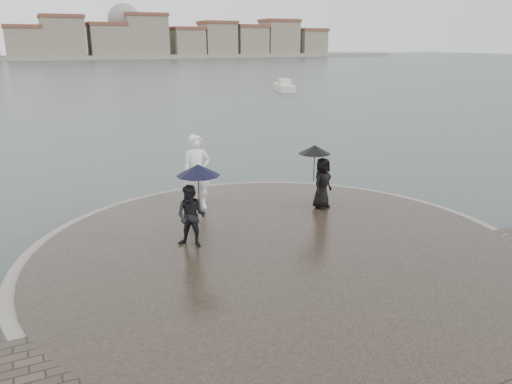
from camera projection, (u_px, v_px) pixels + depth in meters
ground at (367, 331)px, 9.41m from camera, size 400.00×400.00×0.00m
kerb_ring at (279, 255)px, 12.37m from camera, size 12.50×12.50×0.32m
quay_tip at (279, 254)px, 12.37m from camera, size 11.90×11.90×0.36m
statue at (197, 172)px, 14.92m from camera, size 0.90×0.67×2.27m
visitor_left at (193, 202)px, 12.18m from camera, size 1.27×1.11×2.04m
visitor_right at (320, 173)px, 15.00m from camera, size 1.19×0.98×1.95m
boats at (155, 96)px, 46.23m from camera, size 34.77×12.13×1.50m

